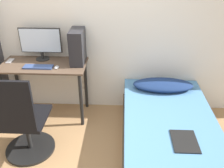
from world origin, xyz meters
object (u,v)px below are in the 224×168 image
pc_tower (78,47)px  office_chair (23,126)px  bed (169,138)px  monitor (41,42)px  keyboard (38,67)px

pc_tower → office_chair: bearing=-119.7°
bed → monitor: monitor is taller
bed → monitor: size_ratio=3.59×
office_chair → pc_tower: 1.15m
office_chair → monitor: 1.12m
bed → keyboard: (-1.57, 0.60, 0.56)m
keyboard → pc_tower: 0.55m
office_chair → keyboard: 0.78m
bed → monitor: 1.97m
monitor → keyboard: size_ratio=1.50×
bed → keyboard: 1.77m
pc_tower → monitor: bearing=170.2°
office_chair → monitor: bearing=90.5°
monitor → pc_tower: size_ratio=1.25×
bed → keyboard: size_ratio=5.39×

